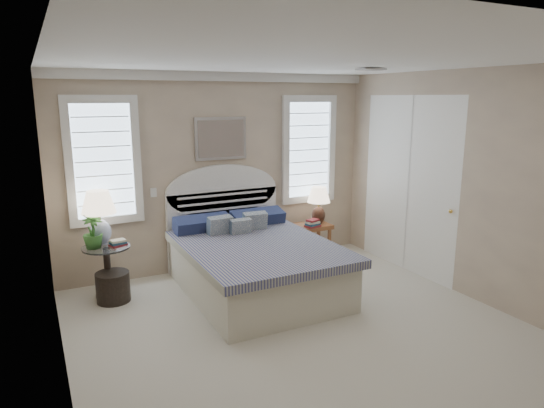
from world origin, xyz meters
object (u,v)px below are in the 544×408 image
Objects in this scene: bed at (252,260)px; lamp_left at (99,211)px; nightstand_right at (313,234)px; lamp_right at (319,201)px; side_table_left at (107,266)px; floor_pot at (113,287)px.

bed is 1.94m from lamp_left.
bed is at bearing -151.97° from nightstand_right.
side_table_left is at bearing -177.68° from lamp_right.
lamp_left reaches higher than nightstand_right.
side_table_left reaches higher than nightstand_right.
floor_pot is (-1.63, 0.41, -0.21)m from bed.
lamp_left is at bearing 179.42° from nightstand_right.
bed is 4.29× the size of nightstand_right.
nightstand_right is (2.95, 0.10, -0.00)m from side_table_left.
floor_pot is at bearing -174.52° from nightstand_right.
side_table_left is 0.66m from lamp_left.
lamp_left is at bearing 99.83° from floor_pot.
bed is 3.61× the size of side_table_left.
lamp_right is at bearing 26.94° from bed.
nightstand_right is 1.36× the size of floor_pot.
side_table_left is at bearing -178.06° from nightstand_right.
floor_pot is at bearing -174.27° from lamp_right.
lamp_left is (-0.03, 0.13, 0.65)m from side_table_left.
floor_pot is at bearing -82.98° from side_table_left.
floor_pot is (0.02, -0.18, -0.21)m from side_table_left.
bed is 5.82× the size of floor_pot.
nightstand_right is (1.30, 0.69, 0.00)m from bed.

